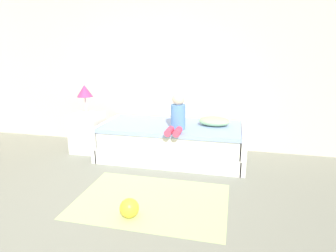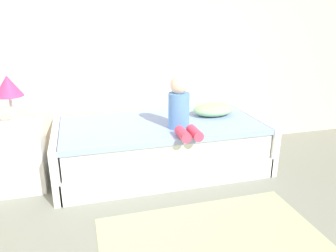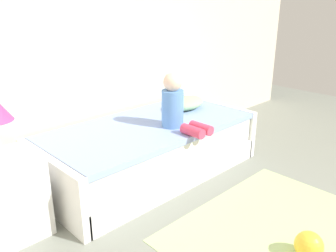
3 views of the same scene
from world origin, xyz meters
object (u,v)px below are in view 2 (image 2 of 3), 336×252
(child_figure, at_px, (180,108))
(nightstand, at_px, (19,157))
(table_lamp, at_px, (8,89))
(bed, at_px, (162,146))
(pillow, at_px, (213,110))

(child_figure, bearing_deg, nightstand, 172.06)
(nightstand, distance_m, table_lamp, 0.64)
(table_lamp, bearing_deg, nightstand, 63.43)
(bed, height_order, child_figure, child_figure)
(table_lamp, xyz_separation_m, child_figure, (1.48, -0.21, -0.23))
(nightstand, height_order, child_figure, child_figure)
(nightstand, xyz_separation_m, child_figure, (1.48, -0.21, 0.40))
(bed, relative_size, pillow, 4.80)
(bed, distance_m, pillow, 0.69)
(nightstand, relative_size, table_lamp, 1.33)
(bed, distance_m, child_figure, 0.53)
(child_figure, height_order, pillow, child_figure)
(table_lamp, xyz_separation_m, pillow, (1.95, 0.12, -0.37))
(table_lamp, distance_m, pillow, 1.99)
(nightstand, bearing_deg, child_figure, -7.94)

